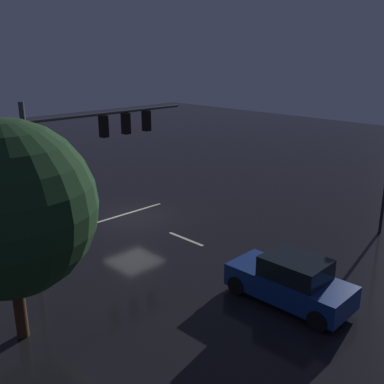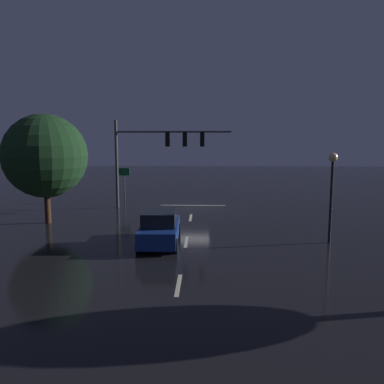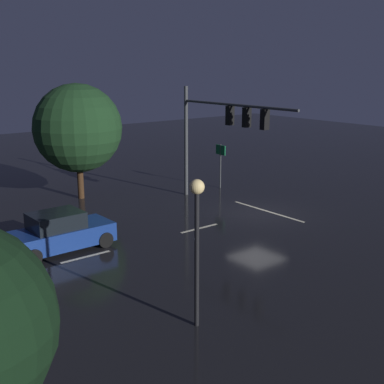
{
  "view_description": "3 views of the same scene",
  "coord_description": "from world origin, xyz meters",
  "views": [
    {
      "loc": [
        13.48,
        17.93,
        8.3
      ],
      "look_at": [
        -0.44,
        3.96,
        2.18
      ],
      "focal_mm": 42.4,
      "sensor_mm": 36.0,
      "label": 1
    },
    {
      "loc": [
        -0.96,
        30.04,
        5.41
      ],
      "look_at": [
        -0.06,
        3.27,
        1.6
      ],
      "focal_mm": 37.97,
      "sensor_mm": 36.0,
      "label": 2
    },
    {
      "loc": [
        -18.03,
        18.72,
        7.66
      ],
      "look_at": [
        0.06,
        4.41,
        1.85
      ],
      "focal_mm": 47.66,
      "sensor_mm": 36.0,
      "label": 3
    }
  ],
  "objects": [
    {
      "name": "ground_plane",
      "position": [
        0.0,
        0.0,
        0.0
      ],
      "size": [
        80.0,
        80.0,
        0.0
      ],
      "primitive_type": "plane",
      "color": "black"
    },
    {
      "name": "street_lamp_left_kerb",
      "position": [
        -7.2,
        9.97,
        3.21
      ],
      "size": [
        0.44,
        0.44,
        4.53
      ],
      "color": "black",
      "rests_on": "ground_plane"
    },
    {
      "name": "traffic_signal_assembly",
      "position": [
        2.45,
        0.48,
        4.51
      ],
      "size": [
        8.48,
        0.47,
        6.43
      ],
      "color": "#383A3D",
      "rests_on": "ground_plane"
    },
    {
      "name": "lane_dash_far",
      "position": [
        0.0,
        4.0,
        0.0
      ],
      "size": [
        0.16,
        2.2,
        0.01
      ],
      "primitive_type": "cube",
      "rotation": [
        0.0,
        0.0,
        1.57
      ],
      "color": "beige",
      "rests_on": "ground_plane"
    },
    {
      "name": "lane_dash_mid",
      "position": [
        0.0,
        10.0,
        0.0
      ],
      "size": [
        0.16,
        2.2,
        0.01
      ],
      "primitive_type": "cube",
      "rotation": [
        0.0,
        0.0,
        1.57
      ],
      "color": "beige",
      "rests_on": "ground_plane"
    },
    {
      "name": "car_approaching",
      "position": [
        1.3,
        10.47,
        0.8
      ],
      "size": [
        1.98,
        4.4,
        1.7
      ],
      "color": "navy",
      "rests_on": "ground_plane"
    },
    {
      "name": "tree_right_near",
      "position": [
        8.72,
        5.86,
        4.12
      ],
      "size": [
        5.05,
        5.05,
        6.65
      ],
      "color": "#382314",
      "rests_on": "ground_plane"
    },
    {
      "name": "route_sign",
      "position": [
        5.59,
        -2.26,
        2.01
      ],
      "size": [
        0.9,
        0.12,
        2.79
      ],
      "color": "#383A3D",
      "rests_on": "ground_plane"
    },
    {
      "name": "lane_dash_near",
      "position": [
        0.0,
        16.0,
        0.0
      ],
      "size": [
        0.16,
        2.2,
        0.01
      ],
      "primitive_type": "cube",
      "rotation": [
        0.0,
        0.0,
        1.57
      ],
      "color": "beige",
      "rests_on": "ground_plane"
    },
    {
      "name": "stop_bar",
      "position": [
        0.0,
        -0.71,
        0.0
      ],
      "size": [
        5.0,
        0.16,
        0.01
      ],
      "primitive_type": "cube",
      "color": "beige",
      "rests_on": "ground_plane"
    }
  ]
}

